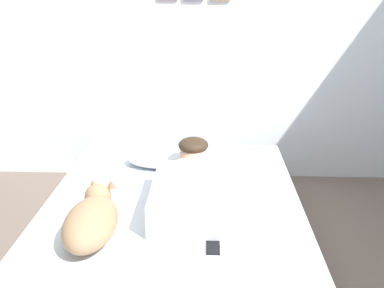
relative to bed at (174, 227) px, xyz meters
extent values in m
cube|color=silver|center=(0.07, 1.26, 1.07)|extent=(4.16, 0.10, 2.50)
cube|color=gray|center=(0.00, 0.00, -0.11)|extent=(1.57, 2.02, 0.15)
cube|color=silver|center=(0.00, 0.00, 0.08)|extent=(1.52, 1.96, 0.22)
ellipsoid|color=silver|center=(-0.11, 0.54, 0.24)|extent=(0.52, 0.32, 0.11)
cube|color=silver|center=(0.11, -0.14, 0.28)|extent=(0.42, 0.64, 0.18)
ellipsoid|color=#D8AD8E|center=(0.11, 0.20, 0.30)|extent=(0.32, 0.20, 0.16)
sphere|color=#D8AD8E|center=(0.11, 0.36, 0.34)|extent=(0.19, 0.19, 0.19)
ellipsoid|color=#332619|center=(0.11, 0.36, 0.41)|extent=(0.20, 0.20, 0.10)
cylinder|color=#D8AD8E|center=(0.01, 0.34, 0.27)|extent=(0.23, 0.07, 0.14)
cylinder|color=#D8AD8E|center=(0.21, 0.34, 0.27)|extent=(0.23, 0.07, 0.14)
ellipsoid|color=#9E7A56|center=(-0.38, -0.47, 0.29)|extent=(0.26, 0.48, 0.20)
sphere|color=#9E7A56|center=(-0.40, -0.21, 0.31)|extent=(0.15, 0.15, 0.15)
cone|color=#7E6145|center=(-0.43, -0.19, 0.38)|extent=(0.05, 0.05, 0.05)
cone|color=#7E6145|center=(-0.33, -0.19, 0.38)|extent=(0.05, 0.05, 0.05)
cylinder|color=teal|center=(0.18, 0.44, 0.22)|extent=(0.09, 0.09, 0.07)
torus|color=teal|center=(0.23, 0.44, 0.22)|extent=(0.05, 0.01, 0.05)
cube|color=black|center=(0.24, -0.50, 0.19)|extent=(0.07, 0.14, 0.01)
camera|label=1|loc=(0.21, -2.40, 1.41)|focal=41.58mm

